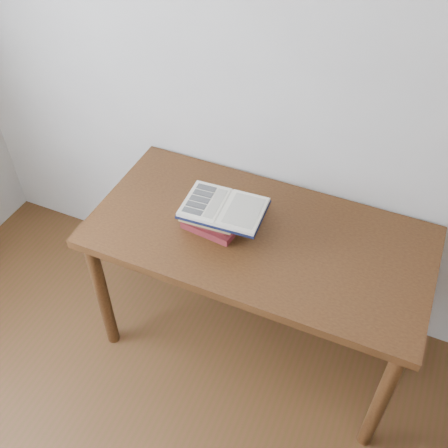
% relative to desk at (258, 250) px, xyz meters
% --- Properties ---
extents(desk, '(1.41, 0.71, 0.76)m').
position_rel_desk_xyz_m(desk, '(0.00, 0.00, 0.00)').
color(desk, '#4F2F13').
rests_on(desk, ground).
extents(book_stack, '(0.24, 0.21, 0.13)m').
position_rel_desk_xyz_m(book_stack, '(-0.20, -0.03, 0.16)').
color(book_stack, maroon).
rests_on(book_stack, desk).
extents(open_book, '(0.34, 0.24, 0.03)m').
position_rel_desk_xyz_m(open_book, '(-0.14, -0.05, 0.23)').
color(open_book, black).
rests_on(open_book, book_stack).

